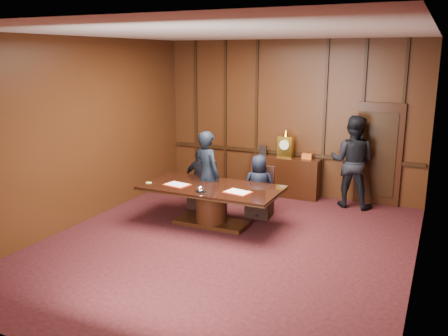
% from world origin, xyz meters
% --- Properties ---
extents(room, '(7.00, 7.04, 3.50)m').
position_xyz_m(room, '(0.07, 0.14, 1.72)').
color(room, black).
rests_on(room, ground).
extents(sideboard, '(1.60, 0.45, 1.54)m').
position_xyz_m(sideboard, '(0.00, 3.26, 0.49)').
color(sideboard, black).
rests_on(sideboard, ground).
extents(conference_table, '(2.62, 1.32, 0.76)m').
position_xyz_m(conference_table, '(-0.65, 0.81, 0.51)').
color(conference_table, black).
rests_on(conference_table, ground).
extents(folder_left, '(0.51, 0.41, 0.02)m').
position_xyz_m(folder_left, '(-1.28, 0.61, 0.77)').
color(folder_left, red).
rests_on(folder_left, conference_table).
extents(folder_right, '(0.51, 0.41, 0.02)m').
position_xyz_m(folder_right, '(-0.04, 0.64, 0.77)').
color(folder_right, red).
rests_on(folder_right, conference_table).
extents(inkstand, '(0.20, 0.14, 0.12)m').
position_xyz_m(inkstand, '(-0.65, 0.36, 0.81)').
color(inkstand, white).
rests_on(inkstand, conference_table).
extents(notepad, '(0.11, 0.09, 0.01)m').
position_xyz_m(notepad, '(-1.85, 0.50, 0.77)').
color(notepad, '#F3D577').
rests_on(notepad, conference_table).
extents(chair_left, '(0.50, 0.50, 0.99)m').
position_xyz_m(chair_left, '(-1.30, 1.69, 0.29)').
color(chair_left, black).
rests_on(chair_left, ground).
extents(chair_right, '(0.52, 0.52, 0.99)m').
position_xyz_m(chair_right, '(-0.00, 1.69, 0.29)').
color(chair_right, black).
rests_on(chair_right, ground).
extents(signatory_left, '(0.75, 0.32, 1.28)m').
position_xyz_m(signatory_left, '(-1.30, 1.61, 0.64)').
color(signatory_left, black).
rests_on(signatory_left, ground).
extents(signatory_right, '(0.72, 0.59, 1.27)m').
position_xyz_m(signatory_right, '(-0.00, 1.61, 0.64)').
color(signatory_right, black).
rests_on(signatory_right, ground).
extents(witness_left, '(0.75, 0.64, 1.73)m').
position_xyz_m(witness_left, '(-0.95, 1.22, 0.87)').
color(witness_left, black).
rests_on(witness_left, ground).
extents(witness_right, '(0.99, 0.79, 1.95)m').
position_xyz_m(witness_right, '(1.52, 3.10, 0.98)').
color(witness_right, black).
rests_on(witness_right, ground).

